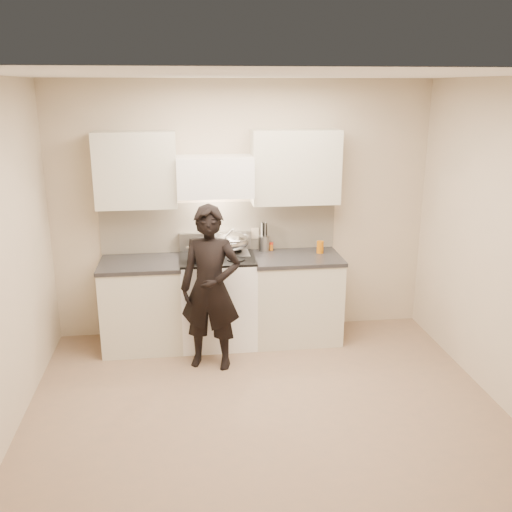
# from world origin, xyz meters

# --- Properties ---
(ground_plane) EXTENTS (4.00, 4.00, 0.00)m
(ground_plane) POSITION_xyz_m (0.00, 0.00, 0.00)
(ground_plane) COLOR #8B6B51
(room_shell) EXTENTS (4.04, 3.54, 2.70)m
(room_shell) POSITION_xyz_m (-0.06, 0.37, 1.60)
(room_shell) COLOR #C7B498
(room_shell) RESTS_ON ground
(stove) EXTENTS (0.76, 0.65, 0.96)m
(stove) POSITION_xyz_m (-0.30, 1.42, 0.47)
(stove) COLOR white
(stove) RESTS_ON ground
(counter_right) EXTENTS (0.92, 0.67, 0.92)m
(counter_right) POSITION_xyz_m (0.53, 1.43, 0.46)
(counter_right) COLOR beige
(counter_right) RESTS_ON ground
(counter_left) EXTENTS (0.82, 0.67, 0.92)m
(counter_left) POSITION_xyz_m (-1.08, 1.43, 0.46)
(counter_left) COLOR beige
(counter_left) RESTS_ON ground
(wok) EXTENTS (0.38, 0.46, 0.31)m
(wok) POSITION_xyz_m (-0.14, 1.56, 1.06)
(wok) COLOR silver
(wok) RESTS_ON stove
(stock_pot) EXTENTS (0.29, 0.24, 0.14)m
(stock_pot) POSITION_xyz_m (-0.46, 1.30, 1.03)
(stock_pot) COLOR silver
(stock_pot) RESTS_ON stove
(utensil_crock) EXTENTS (0.12, 0.12, 0.31)m
(utensil_crock) POSITION_xyz_m (0.22, 1.66, 1.02)
(utensil_crock) COLOR #AAAAAA
(utensil_crock) RESTS_ON counter_right
(spice_jar) EXTENTS (0.04, 0.04, 0.09)m
(spice_jar) POSITION_xyz_m (0.30, 1.66, 0.96)
(spice_jar) COLOR #C86A17
(spice_jar) RESTS_ON counter_right
(oil_glass) EXTENTS (0.07, 0.07, 0.13)m
(oil_glass) POSITION_xyz_m (0.80, 1.50, 0.98)
(oil_glass) COLOR #BE6308
(oil_glass) RESTS_ON counter_right
(person) EXTENTS (0.66, 0.53, 1.59)m
(person) POSITION_xyz_m (-0.40, 0.89, 0.79)
(person) COLOR black
(person) RESTS_ON ground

